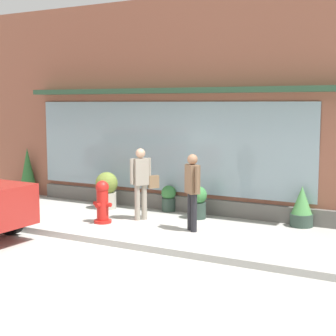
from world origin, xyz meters
TOP-DOWN VIEW (x-y plane):
  - ground_plane at (0.00, 0.00)m, footprint 60.00×60.00m
  - curb_strip at (0.00, -0.20)m, footprint 14.00×0.24m
  - storefront at (-0.00, 3.19)m, footprint 14.00×0.81m
  - fire_hydrant at (-0.73, 1.12)m, footprint 0.43×0.40m
  - pedestrian_with_handbag at (-0.14, 1.77)m, footprint 0.47×0.57m
  - pedestrian_passerby at (1.26, 1.39)m, footprint 0.40×0.35m
  - potted_plant_by_entrance at (-1.50, 2.38)m, footprint 0.54×0.54m
  - potted_plant_window_left at (-0.04, 2.83)m, footprint 0.35×0.35m
  - potted_plant_window_right at (3.10, 2.81)m, footprint 0.47×0.47m
  - potted_plant_near_hydrant at (-4.46, 2.83)m, footprint 0.48×0.48m
  - potted_plant_low_front at (0.90, 2.45)m, footprint 0.40×0.40m

SIDE VIEW (x-z plane):
  - ground_plane at x=0.00m, z-range 0.00..0.00m
  - curb_strip at x=0.00m, z-range 0.00..0.12m
  - potted_plant_window_left at x=-0.04m, z-range 0.01..0.62m
  - potted_plant_low_front at x=0.90m, z-range 0.02..0.74m
  - potted_plant_window_right at x=3.10m, z-range -0.02..0.82m
  - fire_hydrant at x=-0.73m, z-range 0.00..0.92m
  - potted_plant_by_entrance at x=-1.50m, z-range 0.03..0.92m
  - potted_plant_near_hydrant at x=-4.46m, z-range -0.02..1.30m
  - pedestrian_passerby at x=1.26m, z-range 0.13..1.67m
  - pedestrian_with_handbag at x=-0.14m, z-range 0.12..1.69m
  - storefront at x=0.00m, z-range -0.06..4.92m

